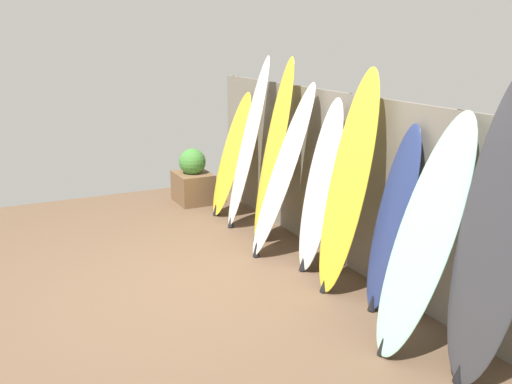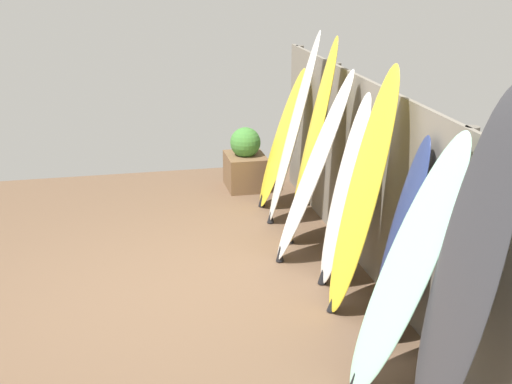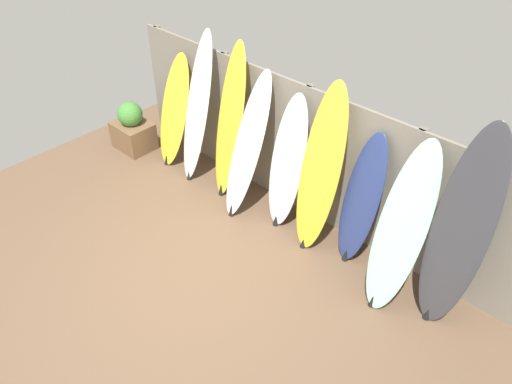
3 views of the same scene
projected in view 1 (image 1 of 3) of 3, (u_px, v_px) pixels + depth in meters
ground at (164, 299)px, 5.27m from camera, size 7.68×7.68×0.00m
fence_back at (348, 181)px, 5.88m from camera, size 6.08×0.11×1.80m
surfboard_yellow_0 at (231, 155)px, 7.61m from camera, size 0.54×0.59×1.65m
surfboard_white_1 at (248, 144)px, 7.06m from camera, size 0.54×0.64×2.13m
surfboard_yellow_2 at (273, 152)px, 6.55m from camera, size 0.48×0.54×2.14m
surfboard_white_3 at (283, 172)px, 6.17m from camera, size 0.48×0.79×1.89m
surfboard_white_4 at (320, 187)px, 5.75m from camera, size 0.50×0.45×1.78m
surfboard_yellow_5 at (348, 184)px, 5.24m from camera, size 0.54×0.57×2.10m
surfboard_navy_6 at (392, 221)px, 4.90m from camera, size 0.51×0.45×1.66m
surfboard_seafoam_7 at (425, 236)px, 4.25m from camera, size 0.59×0.84×1.84m
surfboard_charcoal_8 at (497, 229)px, 3.80m from camera, size 0.62×0.58×2.23m
planter_box at (193, 180)px, 8.27m from camera, size 0.61×0.49×0.79m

